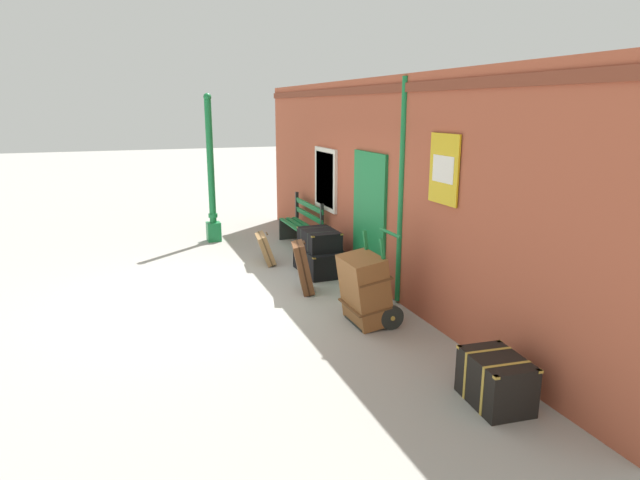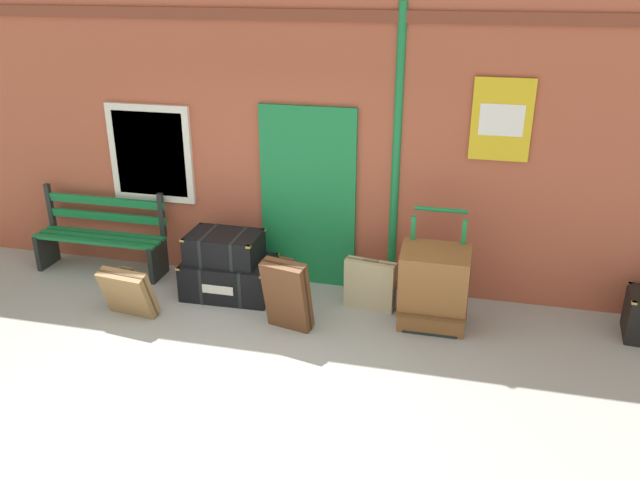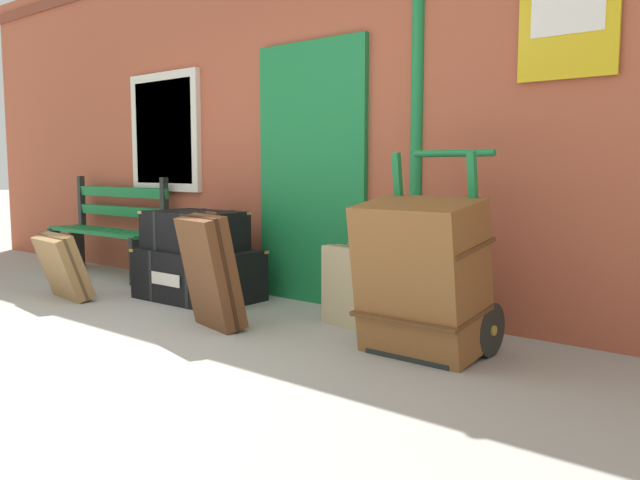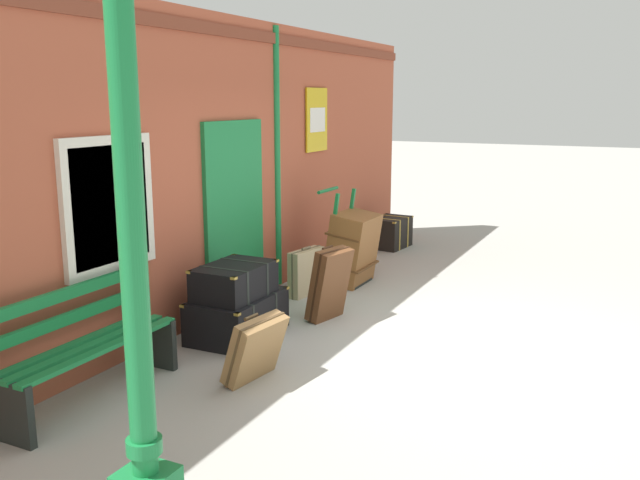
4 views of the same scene
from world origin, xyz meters
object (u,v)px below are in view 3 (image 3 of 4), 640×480
object	(u,v)px
steamer_trunk_middle	(194,230)
suitcase_brown	(356,288)
steamer_trunk_base	(199,274)
suitcase_beige	(211,272)
platform_bench	(109,232)
large_brown_trunk	(421,277)
suitcase_caramel	(63,266)
porters_trolley	(436,305)

from	to	relation	value
steamer_trunk_middle	suitcase_brown	size ratio (longest dim) A/B	1.37
steamer_trunk_base	suitcase_beige	xyz separation A→B (m)	(0.86, -0.60, 0.18)
platform_bench	suitcase_brown	world-z (taller)	platform_bench
platform_bench	steamer_trunk_middle	world-z (taller)	platform_bench
large_brown_trunk	suitcase_brown	world-z (taller)	large_brown_trunk
large_brown_trunk	suitcase_brown	bearing A→B (deg)	156.54
steamer_trunk_middle	suitcase_caramel	size ratio (longest dim) A/B	1.37
large_brown_trunk	suitcase_brown	distance (m)	0.78
large_brown_trunk	suitcase_caramel	bearing A→B (deg)	-171.04
porters_trolley	suitcase_beige	xyz separation A→B (m)	(-1.44, -0.53, 0.12)
steamer_trunk_base	steamer_trunk_middle	distance (m)	0.37
steamer_trunk_middle	suitcase_caramel	distance (m)	1.14
steamer_trunk_middle	platform_bench	bearing A→B (deg)	171.26
large_brown_trunk	suitcase_caramel	xyz separation A→B (m)	(-3.16, -0.50, -0.19)
steamer_trunk_base	suitcase_caramel	distance (m)	1.13
steamer_trunk_middle	porters_trolley	world-z (taller)	porters_trolley
porters_trolley	suitcase_brown	world-z (taller)	porters_trolley
platform_bench	suitcase_caramel	distance (m)	1.35
steamer_trunk_middle	suitcase_beige	size ratio (longest dim) A/B	1.01
platform_bench	large_brown_trunk	world-z (taller)	platform_bench
platform_bench	steamer_trunk_middle	bearing A→B (deg)	-8.74
suitcase_beige	suitcase_caramel	distance (m)	1.73
suitcase_brown	suitcase_caramel	xyz separation A→B (m)	(-2.46, -0.80, 0.00)
platform_bench	steamer_trunk_middle	size ratio (longest dim) A/B	1.97
steamer_trunk_middle	steamer_trunk_base	bearing A→B (deg)	3.15
porters_trolley	suitcase_beige	distance (m)	1.54
porters_trolley	large_brown_trunk	distance (m)	0.26
steamer_trunk_base	suitcase_brown	world-z (taller)	suitcase_brown
large_brown_trunk	suitcase_beige	bearing A→B (deg)	-165.93
steamer_trunk_middle	suitcase_caramel	bearing A→B (deg)	-137.91
steamer_trunk_base	suitcase_beige	distance (m)	1.07
large_brown_trunk	steamer_trunk_middle	bearing A→B (deg)	174.18
porters_trolley	platform_bench	bearing A→B (deg)	175.34
porters_trolley	suitcase_caramel	bearing A→B (deg)	-168.05
porters_trolley	suitcase_caramel	size ratio (longest dim) A/B	2.05
porters_trolley	suitcase_beige	bearing A→B (deg)	-159.74
steamer_trunk_base	large_brown_trunk	bearing A→B (deg)	-5.98
large_brown_trunk	suitcase_caramel	distance (m)	3.21
platform_bench	porters_trolley	distance (m)	4.07
steamer_trunk_base	suitcase_beige	bearing A→B (deg)	-34.90
porters_trolley	large_brown_trunk	world-z (taller)	porters_trolley
platform_bench	large_brown_trunk	distance (m)	4.08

